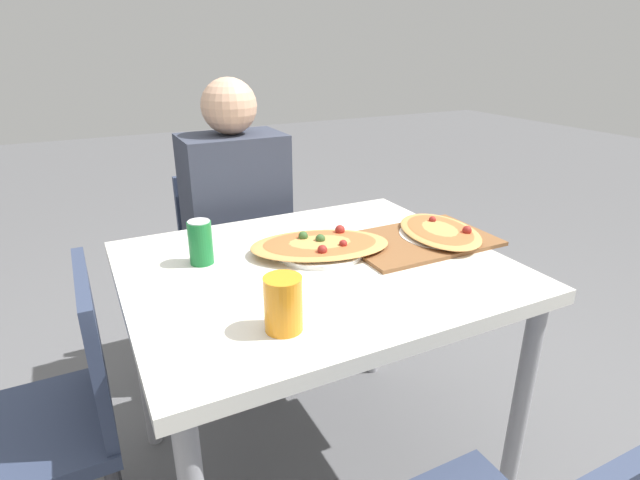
# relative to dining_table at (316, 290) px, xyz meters

# --- Properties ---
(ground_plane) EXTENTS (14.00, 14.00, 0.00)m
(ground_plane) POSITION_rel_dining_table_xyz_m (0.00, 0.00, -0.68)
(ground_plane) COLOR #59595B
(dining_table) EXTENTS (1.03, 0.87, 0.76)m
(dining_table) POSITION_rel_dining_table_xyz_m (0.00, 0.00, 0.00)
(dining_table) COLOR silver
(dining_table) RESTS_ON ground_plane
(chair_far_seated) EXTENTS (0.40, 0.40, 0.83)m
(chair_far_seated) POSITION_rel_dining_table_xyz_m (-0.02, 0.76, -0.20)
(chair_far_seated) COLOR #2D3851
(chair_far_seated) RESTS_ON ground_plane
(chair_side_left) EXTENTS (0.40, 0.40, 0.83)m
(chair_side_left) POSITION_rel_dining_table_xyz_m (-0.71, 0.06, -0.20)
(chair_side_left) COLOR #2D3851
(chair_side_left) RESTS_ON ground_plane
(person_seated) EXTENTS (0.38, 0.28, 1.22)m
(person_seated) POSITION_rel_dining_table_xyz_m (-0.02, 0.65, 0.04)
(person_seated) COLOR #2D2D38
(person_seated) RESTS_ON ground_plane
(pizza_main) EXTENTS (0.46, 0.35, 0.05)m
(pizza_main) POSITION_rel_dining_table_xyz_m (0.05, 0.07, 0.10)
(pizza_main) COLOR white
(pizza_main) RESTS_ON dining_table
(soda_can) EXTENTS (0.07, 0.07, 0.12)m
(soda_can) POSITION_rel_dining_table_xyz_m (-0.28, 0.15, 0.15)
(soda_can) COLOR #197233
(soda_can) RESTS_ON dining_table
(drink_glass) EXTENTS (0.08, 0.08, 0.12)m
(drink_glass) POSITION_rel_dining_table_xyz_m (-0.21, -0.27, 0.15)
(drink_glass) COLOR orange
(drink_glass) RESTS_ON dining_table
(serving_tray) EXTENTS (0.45, 0.29, 0.01)m
(serving_tray) POSITION_rel_dining_table_xyz_m (0.36, 0.00, 0.09)
(serving_tray) COLOR brown
(serving_tray) RESTS_ON dining_table
(pizza_second) EXTENTS (0.29, 0.38, 0.05)m
(pizza_second) POSITION_rel_dining_table_xyz_m (0.44, 0.00, 0.10)
(pizza_second) COLOR white
(pizza_second) RESTS_ON dining_table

